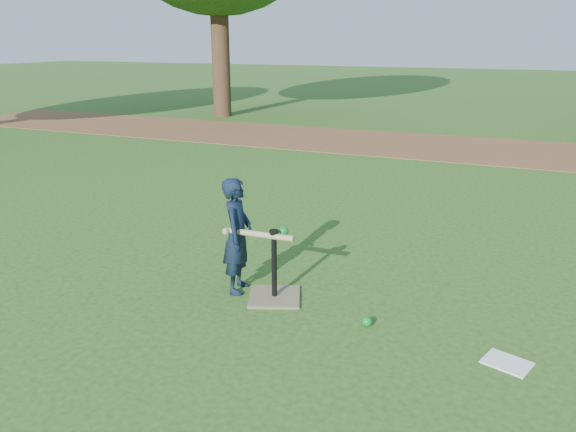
% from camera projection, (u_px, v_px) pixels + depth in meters
% --- Properties ---
extents(ground, '(80.00, 80.00, 0.00)m').
position_uv_depth(ground, '(264.00, 285.00, 5.06)').
color(ground, '#285116').
rests_on(ground, ground).
extents(dirt_strip, '(24.00, 3.00, 0.01)m').
position_uv_depth(dirt_strip, '(417.00, 145.00, 11.65)').
color(dirt_strip, brown).
rests_on(dirt_strip, ground).
extents(child, '(0.32, 0.42, 1.02)m').
position_uv_depth(child, '(238.00, 236.00, 4.82)').
color(child, black).
rests_on(child, ground).
extents(wiffle_ball_ground, '(0.08, 0.08, 0.08)m').
position_uv_depth(wiffle_ball_ground, '(367.00, 322.00, 4.33)').
color(wiffle_ball_ground, '#0B7F28').
rests_on(wiffle_ball_ground, ground).
extents(clipboard, '(0.36, 0.32, 0.01)m').
position_uv_depth(clipboard, '(507.00, 363.00, 3.84)').
color(clipboard, white).
rests_on(clipboard, ground).
extents(batting_tee, '(0.56, 0.56, 0.61)m').
position_uv_depth(batting_tee, '(274.00, 286.00, 4.78)').
color(batting_tee, '#7A6D4D').
rests_on(batting_tee, ground).
extents(swing_action, '(0.63, 0.21, 0.10)m').
position_uv_depth(swing_action, '(261.00, 233.00, 4.68)').
color(swing_action, tan).
rests_on(swing_action, ground).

